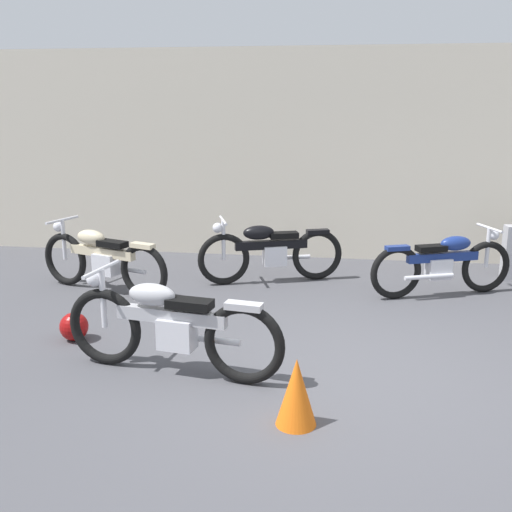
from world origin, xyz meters
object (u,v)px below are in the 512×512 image
Objects in this scene: motorcycle_blue at (443,264)px; traffic_cone at (296,392)px; motorcycle_silver at (170,326)px; motorcycle_cream at (102,259)px; helmet at (74,327)px; motorcycle_black at (270,251)px.

traffic_cone is at bearing -135.56° from motorcycle_blue.
motorcycle_silver reaches higher than motorcycle_blue.
helmet is at bearing 121.41° from motorcycle_cream.
motorcycle_black reaches higher than motorcycle_blue.
motorcycle_silver is 1.14× the size of motorcycle_blue.
traffic_cone is 0.28× the size of motorcycle_cream.
motorcycle_black is at bearing -141.24° from motorcycle_cream.
traffic_cone is at bearing 80.95° from motorcycle_black.
traffic_cone is 0.26× the size of motorcycle_silver.
helmet is 0.15× the size of motorcycle_black.
motorcycle_cream reaches higher than traffic_cone.
motorcycle_cream reaches higher than motorcycle_black.
traffic_cone reaches higher than helmet.
motorcycle_black is at bearing 100.13° from traffic_cone.
motorcycle_black is (1.77, 2.42, 0.29)m from helmet.
traffic_cone is (2.45, -1.38, 0.13)m from helmet.
motorcycle_blue reaches higher than traffic_cone.
motorcycle_cream is 1.06× the size of motorcycle_blue.
motorcycle_silver is at bearing -26.89° from helmet.
motorcycle_cream is 4.44m from motorcycle_blue.
motorcycle_blue reaches higher than helmet.
motorcycle_silver is at bearing -156.66° from motorcycle_blue.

